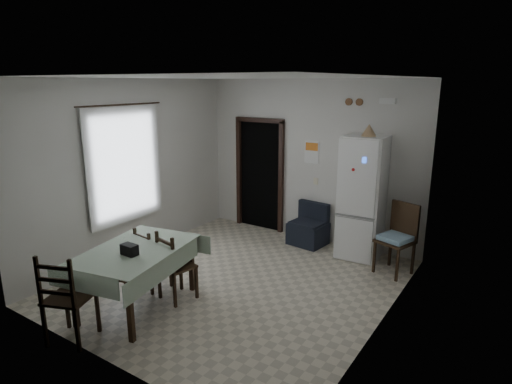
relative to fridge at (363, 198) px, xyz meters
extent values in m
plane|color=beige|center=(-1.14, -1.93, -1.01)|extent=(4.50, 4.50, 0.00)
cube|color=black|center=(-2.19, 0.53, 0.04)|extent=(0.90, 0.45, 2.10)
cube|color=black|center=(-2.68, 0.29, 0.04)|extent=(0.08, 0.10, 2.18)
cube|color=black|center=(-1.70, 0.29, 0.04)|extent=(0.08, 0.10, 2.18)
cube|color=black|center=(-2.19, 0.29, 1.13)|extent=(1.06, 0.10, 0.08)
cube|color=silver|center=(-3.29, -2.13, 0.54)|extent=(0.10, 1.20, 1.60)
cube|color=silver|center=(-3.18, -2.13, 0.54)|extent=(0.02, 1.45, 1.85)
cylinder|color=black|center=(-3.17, -2.13, 1.49)|extent=(0.02, 1.60, 0.02)
cube|color=white|center=(-1.09, 0.31, 0.61)|extent=(0.28, 0.02, 0.40)
cube|color=orange|center=(-1.09, 0.30, 0.71)|extent=(0.24, 0.01, 0.14)
cube|color=beige|center=(-0.99, 0.31, 0.09)|extent=(0.08, 0.02, 0.12)
cylinder|color=brown|center=(-0.44, 0.30, 1.51)|extent=(0.12, 0.03, 0.12)
cylinder|color=brown|center=(-0.26, 0.30, 1.51)|extent=(0.12, 0.03, 0.12)
cube|color=white|center=(0.21, 0.28, 1.54)|extent=(0.25, 0.07, 0.09)
cone|color=tan|center=(0.06, -0.07, 1.11)|extent=(0.25, 0.25, 0.19)
cube|color=black|center=(-1.69, -3.39, -0.14)|extent=(0.21, 0.13, 0.13)
camera|label=1|loc=(2.25, -6.57, 1.83)|focal=30.00mm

